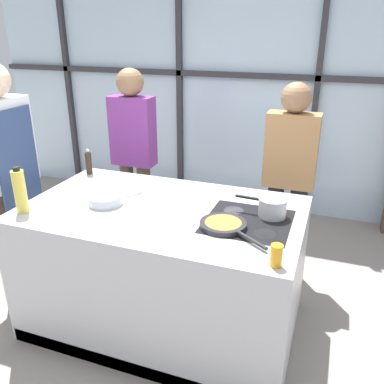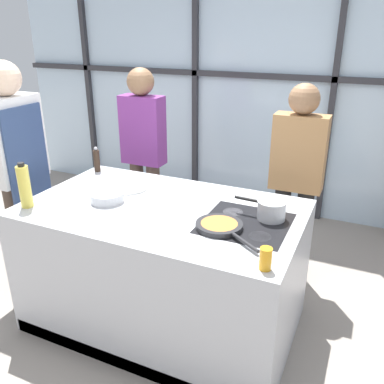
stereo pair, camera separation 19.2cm
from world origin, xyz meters
name	(u,v)px [view 1 (the left image)]	position (x,y,z in m)	size (l,w,h in m)	color
ground_plane	(166,320)	(0.00, 0.00, 0.00)	(18.00, 18.00, 0.00)	gray
back_window_wall	(245,88)	(0.00, 2.30, 1.40)	(6.40, 0.10, 2.80)	silver
demo_island	(164,268)	(0.00, 0.00, 0.46)	(1.84, 1.09, 0.92)	#B7BABF
chef	(8,169)	(-1.27, 0.01, 1.04)	(0.25, 0.45, 1.82)	#47382D
spectator_far_left	(134,149)	(-0.70, 0.94, 0.99)	(0.39, 0.24, 1.71)	#47382D
spectator_center_left	(289,171)	(0.70, 0.94, 0.95)	(0.41, 0.23, 1.65)	black
frying_pan	(224,225)	(0.46, -0.13, 0.94)	(0.45, 0.36, 0.03)	#232326
saucepan	(272,207)	(0.70, 0.12, 0.99)	(0.34, 0.18, 0.12)	silver
white_plate	(125,189)	(-0.38, 0.19, 0.93)	(0.28, 0.28, 0.01)	white
mixing_bowl	(105,199)	(-0.39, -0.07, 0.96)	(0.23, 0.23, 0.06)	silver
oil_bottle	(20,191)	(-0.82, -0.36, 1.07)	(0.08, 0.08, 0.31)	#E0CC4C
pepper_grinder	(89,163)	(-0.83, 0.41, 1.02)	(0.05, 0.05, 0.21)	#332319
juice_glass_near	(276,256)	(0.82, -0.45, 0.98)	(0.06, 0.06, 0.12)	orange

